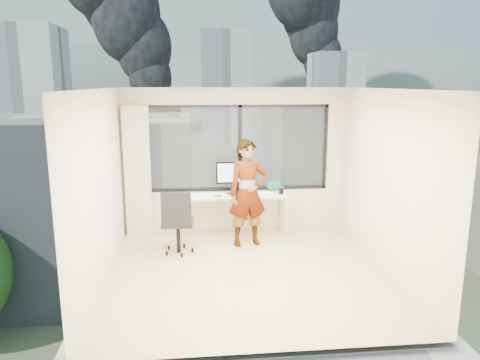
{
  "coord_description": "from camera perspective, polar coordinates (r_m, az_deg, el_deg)",
  "views": [
    {
      "loc": [
        -0.72,
        -6.07,
        2.68
      ],
      "look_at": [
        0.0,
        1.0,
        1.15
      ],
      "focal_mm": 33.95,
      "sensor_mm": 36.0,
      "label": 1
    }
  ],
  "objects": [
    {
      "name": "monitor",
      "position": [
        8.04,
        -0.99,
        0.36
      ],
      "size": [
        0.58,
        0.15,
        0.58
      ],
      "primitive_type": null,
      "rotation": [
        0.0,
        0.0,
        -0.04
      ],
      "color": "black",
      "rests_on": "desk"
    },
    {
      "name": "curtain",
      "position": [
        8.16,
        -12.74,
        1.04
      ],
      "size": [
        0.45,
        0.14,
        2.3
      ],
      "primitive_type": "cube",
      "color": "beige",
      "rests_on": "floor"
    },
    {
      "name": "far_tower_b",
      "position": [
        126.38,
        -1.86,
        11.4
      ],
      "size": [
        13.0,
        13.0,
        30.0
      ],
      "primitive_type": "cube",
      "color": "silver",
      "rests_on": "exterior_ground"
    },
    {
      "name": "game_console",
      "position": [
        8.2,
        0.33,
        -1.17
      ],
      "size": [
        0.37,
        0.32,
        0.08
      ],
      "primitive_type": "cube",
      "rotation": [
        0.0,
        0.0,
        -0.09
      ],
      "color": "white",
      "rests_on": "desk"
    },
    {
      "name": "hill_b",
      "position": [
        341.68,
        11.52,
        9.13
      ],
      "size": [
        300.0,
        220.0,
        96.0
      ],
      "primitive_type": "ellipsoid",
      "color": "slate",
      "rests_on": "exterior_ground"
    },
    {
      "name": "window_wall",
      "position": [
        8.19,
        -0.36,
        4.04
      ],
      "size": [
        3.3,
        0.16,
        1.55
      ],
      "primitive_type": null,
      "color": "black",
      "rests_on": "ground"
    },
    {
      "name": "wall_front",
      "position": [
        4.36,
        4.0,
        -6.35
      ],
      "size": [
        4.0,
        0.01,
        2.6
      ],
      "primitive_type": "cube",
      "color": "beige",
      "rests_on": "ground"
    },
    {
      "name": "laptop",
      "position": [
        7.96,
        0.5,
        -1.14
      ],
      "size": [
        0.35,
        0.37,
        0.2
      ],
      "primitive_type": null,
      "rotation": [
        0.0,
        0.0,
        0.14
      ],
      "color": "black",
      "rests_on": "desk"
    },
    {
      "name": "far_tower_c",
      "position": [
        153.1,
        11.8,
        10.54
      ],
      "size": [
        15.0,
        15.0,
        26.0
      ],
      "primitive_type": "cube",
      "color": "silver",
      "rests_on": "exterior_ground"
    },
    {
      "name": "near_bldg_a",
      "position": [
        38.26,
        -18.11,
        -3.11
      ],
      "size": [
        16.0,
        12.0,
        14.0
      ],
      "primitive_type": "cube",
      "color": "beige",
      "rests_on": "exterior_ground"
    },
    {
      "name": "handbag",
      "position": [
        8.28,
        4.26,
        -0.64
      ],
      "size": [
        0.27,
        0.14,
        0.21
      ],
      "primitive_type": "ellipsoid",
      "rotation": [
        0.0,
        0.0,
        0.01
      ],
      "color": "#0C4B3E",
      "rests_on": "desk"
    },
    {
      "name": "wall_right",
      "position": [
        6.79,
        17.92,
        -0.17
      ],
      "size": [
        0.01,
        4.0,
        2.6
      ],
      "primitive_type": "cube",
      "color": "beige",
      "rests_on": "ground"
    },
    {
      "name": "far_tower_d",
      "position": [
        167.05,
        -26.91,
        8.92
      ],
      "size": [
        16.0,
        14.0,
        22.0
      ],
      "primitive_type": "cube",
      "color": "silver",
      "rests_on": "exterior_ground"
    },
    {
      "name": "cellphone",
      "position": [
        7.88,
        -2.76,
        -1.99
      ],
      "size": [
        0.12,
        0.06,
        0.01
      ],
      "primitive_type": "cube",
      "rotation": [
        0.0,
        0.0,
        0.03
      ],
      "color": "black",
      "rests_on": "desk"
    },
    {
      "name": "chair",
      "position": [
        7.3,
        -7.81,
        -5.05
      ],
      "size": [
        0.58,
        0.58,
        1.07
      ],
      "primitive_type": null,
      "rotation": [
        0.0,
        0.0,
        -0.07
      ],
      "color": "black",
      "rests_on": "floor"
    },
    {
      "name": "floor",
      "position": [
        6.68,
        0.88,
        -11.52
      ],
      "size": [
        4.0,
        4.0,
        0.01
      ],
      "primitive_type": "cube",
      "color": "tan",
      "rests_on": "ground"
    },
    {
      "name": "smoke_plume_b",
      "position": [
        186.27,
        12.39,
        19.4
      ],
      "size": [
        30.0,
        18.0,
        70.0
      ],
      "primitive_type": null,
      "color": "black",
      "rests_on": "exterior_ground"
    },
    {
      "name": "desk",
      "position": [
        8.1,
        -0.47,
        -4.38
      ],
      "size": [
        1.8,
        0.6,
        0.75
      ],
      "primitive_type": "cube",
      "color": "#C7B186",
      "rests_on": "floor"
    },
    {
      "name": "person",
      "position": [
        7.5,
        0.97,
        -1.64
      ],
      "size": [
        0.72,
        0.55,
        1.78
      ],
      "primitive_type": "imported",
      "rotation": [
        0.0,
        0.0,
        0.21
      ],
      "color": "#2D2D33",
      "rests_on": "floor"
    },
    {
      "name": "far_tower_a",
      "position": [
        106.76,
        -24.88,
        9.62
      ],
      "size": [
        14.0,
        14.0,
        28.0
      ],
      "primitive_type": "cube",
      "color": "silver",
      "rests_on": "exterior_ground"
    },
    {
      "name": "pen_cup",
      "position": [
        8.07,
        5.21,
        -1.34
      ],
      "size": [
        0.09,
        0.09,
        0.11
      ],
      "primitive_type": "cylinder",
      "rotation": [
        0.0,
        0.0,
        -0.06
      ],
      "color": "black",
      "rests_on": "desk"
    },
    {
      "name": "exterior_ground",
      "position": [
        127.17,
        -5.42,
        4.58
      ],
      "size": [
        400.0,
        400.0,
        0.04
      ],
      "primitive_type": "cube",
      "color": "#515B3D",
      "rests_on": "ground"
    },
    {
      "name": "tree_b",
      "position": [
        27.39,
        4.9,
        -14.29
      ],
      "size": [
        7.6,
        7.6,
        9.0
      ],
      "primitive_type": null,
      "color": "#1A4F1B",
      "rests_on": "exterior_ground"
    },
    {
      "name": "tree_c",
      "position": [
        52.68,
        19.94,
        -1.39
      ],
      "size": [
        8.4,
        8.4,
        10.0
      ],
      "primitive_type": null,
      "color": "#1A4F1B",
      "rests_on": "exterior_ground"
    },
    {
      "name": "wall_left",
      "position": [
        6.36,
        -17.29,
        -0.95
      ],
      "size": [
        0.01,
        4.0,
        2.6
      ],
      "primitive_type": "cube",
      "color": "beige",
      "rests_on": "ground"
    },
    {
      "name": "ceiling",
      "position": [
        6.12,
        0.96,
        11.39
      ],
      "size": [
        4.0,
        4.0,
        0.01
      ],
      "primitive_type": "cube",
      "color": "white",
      "rests_on": "ground"
    },
    {
      "name": "hill_a",
      "position": [
        347.61,
        -26.12,
        8.19
      ],
      "size": [
        288.0,
        216.0,
        90.0
      ],
      "primitive_type": "ellipsoid",
      "color": "slate",
      "rests_on": "exterior_ground"
    },
    {
      "name": "near_bldg_b",
      "position": [
        46.68,
        10.14,
        1.26
      ],
      "size": [
        14.0,
        13.0,
        16.0
      ],
      "primitive_type": "cube",
      "color": "white",
      "rests_on": "exterior_ground"
    }
  ]
}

